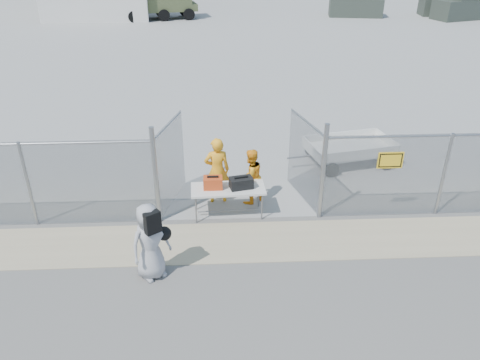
{
  "coord_description": "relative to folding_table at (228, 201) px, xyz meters",
  "views": [
    {
      "loc": [
        -0.49,
        -7.9,
        6.37
      ],
      "look_at": [
        0.0,
        2.0,
        1.1
      ],
      "focal_mm": 35.0,
      "sensor_mm": 36.0,
      "label": 1
    }
  ],
  "objects": [
    {
      "name": "ground",
      "position": [
        0.29,
        -2.21,
        -0.39
      ],
      "size": [
        160.0,
        160.0,
        0.0
      ],
      "primitive_type": "plane",
      "color": "#4E4D4D"
    },
    {
      "name": "tarmac_inside",
      "position": [
        0.29,
        39.79,
        -0.38
      ],
      "size": [
        160.0,
        80.0,
        0.01
      ],
      "primitive_type": "cube",
      "color": "gray",
      "rests_on": "ground"
    },
    {
      "name": "dirt_strip",
      "position": [
        0.29,
        -1.21,
        -0.38
      ],
      "size": [
        44.0,
        1.6,
        0.01
      ],
      "primitive_type": "cube",
      "color": "tan",
      "rests_on": "ground"
    },
    {
      "name": "chain_link_fence",
      "position": [
        0.29,
        -0.21,
        0.71
      ],
      "size": [
        40.0,
        0.2,
        2.2
      ],
      "primitive_type": null,
      "color": "gray",
      "rests_on": "ground"
    },
    {
      "name": "folding_table",
      "position": [
        0.0,
        0.0,
        0.0
      ],
      "size": [
        1.86,
        0.85,
        0.78
      ],
      "primitive_type": null,
      "rotation": [
        0.0,
        0.0,
        0.05
      ],
      "color": "silver",
      "rests_on": "ground"
    },
    {
      "name": "orange_bag",
      "position": [
        -0.37,
        0.02,
        0.53
      ],
      "size": [
        0.47,
        0.31,
        0.29
      ],
      "primitive_type": "cube",
      "rotation": [
        0.0,
        0.0,
        -0.01
      ],
      "color": "#CD4419",
      "rests_on": "folding_table"
    },
    {
      "name": "black_duffel",
      "position": [
        0.33,
        -0.01,
        0.52
      ],
      "size": [
        0.62,
        0.44,
        0.27
      ],
      "primitive_type": "cube",
      "rotation": [
        0.0,
        0.0,
        0.22
      ],
      "color": "black",
      "rests_on": "folding_table"
    },
    {
      "name": "security_worker_left",
      "position": [
        -0.26,
        0.7,
        0.52
      ],
      "size": [
        0.7,
        0.5,
        1.81
      ],
      "primitive_type": "imported",
      "rotation": [
        0.0,
        0.0,
        3.24
      ],
      "color": "#FFA41C",
      "rests_on": "ground"
    },
    {
      "name": "security_worker_right",
      "position": [
        0.6,
        0.62,
        0.37
      ],
      "size": [
        0.93,
        0.89,
        1.51
      ],
      "primitive_type": "imported",
      "rotation": [
        0.0,
        0.0,
        3.74
      ],
      "color": "#FFA41C",
      "rests_on": "ground"
    },
    {
      "name": "visitor",
      "position": [
        -1.64,
        -2.3,
        0.46
      ],
      "size": [
        0.99,
        0.92,
        1.7
      ],
      "primitive_type": "imported",
      "rotation": [
        0.0,
        0.0,
        0.62
      ],
      "color": "#9E9EA2",
      "rests_on": "ground"
    },
    {
      "name": "utility_trailer",
      "position": [
        3.81,
        2.83,
        0.02
      ],
      "size": [
        3.62,
        2.38,
        0.81
      ],
      "primitive_type": null,
      "rotation": [
        0.0,
        0.0,
        0.21
      ],
      "color": "silver",
      "rests_on": "ground"
    },
    {
      "name": "military_truck",
      "position": [
        -4.74,
        30.4,
        1.03
      ],
      "size": [
        6.28,
        3.41,
        2.83
      ],
      "primitive_type": null,
      "rotation": [
        0.0,
        0.0,
        0.21
      ],
      "color": "#4C5431",
      "rests_on": "ground"
    },
    {
      "name": "parked_vehicle_near",
      "position": [
        11.59,
        30.93,
        0.6
      ],
      "size": [
        4.61,
        2.65,
        1.97
      ],
      "primitive_type": null,
      "rotation": [
        0.0,
        0.0,
        -0.16
      ],
      "color": "#343C34",
      "rests_on": "ground"
    },
    {
      "name": "parked_vehicle_mid",
      "position": [
        19.48,
        31.07,
        0.58
      ],
      "size": [
        4.45,
        2.35,
        1.93
      ],
      "primitive_type": null,
      "rotation": [
        0.0,
        0.0,
        -0.1
      ],
      "color": "#343C34",
      "rests_on": "ground"
    },
    {
      "name": "parked_vehicle_far",
      "position": [
        19.9,
        29.12,
        0.66
      ],
      "size": [
        5.05,
        3.43,
        2.09
      ],
      "primitive_type": null,
      "rotation": [
        0.0,
        0.0,
        0.32
      ],
      "color": "#343C34",
      "rests_on": "ground"
    }
  ]
}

